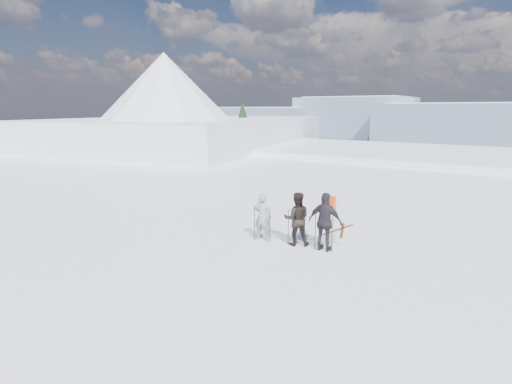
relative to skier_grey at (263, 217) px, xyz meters
The scene contains 8 objects.
lake_basin 27.84m from the skier_grey, 85.88° to the left, with size 820.00×820.00×71.62m.
near_ridge 36.05m from the skier_grey, 133.45° to the left, with size 31.37×35.68×25.62m.
skier_grey is the anchor object (origin of this frame).
skier_dark 1.16m from the skier_grey, ahead, with size 0.82×0.64×1.69m, color black.
skier_pack 2.10m from the skier_grey, ahead, with size 1.04×0.44×1.78m, color black.
backpack 2.47m from the skier_grey, 11.12° to the left, with size 0.38×0.21×0.51m, color #EF4916.
ski_poles 1.15m from the skier_grey, ahead, with size 2.61×0.24×1.28m.
skis_loose 3.04m from the skier_grey, 53.12° to the left, with size 0.71×1.67×0.03m.
Camera 1 is at (4.61, -7.35, 4.22)m, focal length 28.00 mm.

